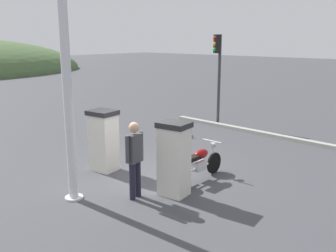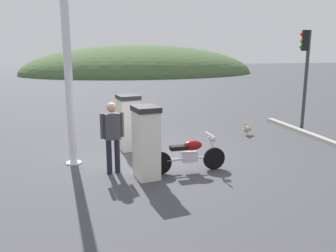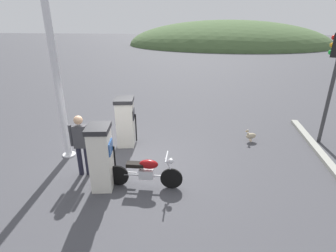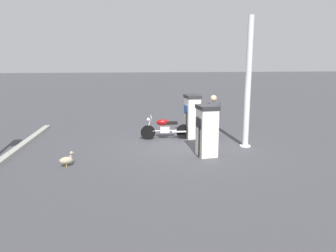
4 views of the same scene
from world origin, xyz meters
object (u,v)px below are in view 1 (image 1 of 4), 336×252
object	(u,v)px
wandering_duck	(185,130)
canopy_support_pole	(68,102)
fuel_pump_near	(174,159)
motorcycle_near_pump	(199,163)
attendant_person	(135,155)
roadside_traffic_light	(218,64)
fuel_pump_far	(104,140)

from	to	relation	value
wandering_duck	canopy_support_pole	size ratio (longest dim) A/B	0.10
fuel_pump_near	wandering_duck	world-z (taller)	fuel_pump_near
motorcycle_near_pump	attendant_person	world-z (taller)	attendant_person
attendant_person	canopy_support_pole	size ratio (longest dim) A/B	0.39
wandering_duck	attendant_person	bearing A→B (deg)	-152.53
attendant_person	wandering_duck	size ratio (longest dim) A/B	3.78
canopy_support_pole	attendant_person	bearing A→B (deg)	-47.36
wandering_duck	canopy_support_pole	bearing A→B (deg)	-165.01
motorcycle_near_pump	roadside_traffic_light	size ratio (longest dim) A/B	0.54
fuel_pump_far	attendant_person	size ratio (longest dim) A/B	0.95
attendant_person	wandering_duck	xyz separation A→B (m)	(4.96, 2.58, -0.78)
motorcycle_near_pump	canopy_support_pole	size ratio (longest dim) A/B	0.43
roadside_traffic_light	attendant_person	bearing A→B (deg)	-158.93
attendant_person	wandering_duck	distance (m)	5.64
fuel_pump_near	wandering_duck	size ratio (longest dim) A/B	3.70
fuel_pump_near	canopy_support_pole	distance (m)	2.58
fuel_pump_far	wandering_duck	size ratio (longest dim) A/B	3.58
fuel_pump_far	attendant_person	world-z (taller)	attendant_person
fuel_pump_near	wandering_duck	xyz separation A→B (m)	(4.25, 3.10, -0.64)
attendant_person	wandering_duck	bearing A→B (deg)	27.47
fuel_pump_near	roadside_traffic_light	xyz separation A→B (m)	(6.56, 3.32, 1.61)
canopy_support_pole	motorcycle_near_pump	bearing A→B (deg)	-27.58
fuel_pump_far	roadside_traffic_light	size ratio (longest dim) A/B	0.45
fuel_pump_near	wandering_duck	bearing A→B (deg)	36.09
fuel_pump_near	fuel_pump_far	distance (m)	2.46
fuel_pump_near	wandering_duck	distance (m)	5.30
wandering_duck	roadside_traffic_light	distance (m)	3.23
fuel_pump_far	roadside_traffic_light	world-z (taller)	roadside_traffic_light
fuel_pump_near	fuel_pump_far	size ratio (longest dim) A/B	1.03
attendant_person	motorcycle_near_pump	bearing A→B (deg)	-12.99
fuel_pump_near	motorcycle_near_pump	bearing A→B (deg)	5.81
fuel_pump_near	canopy_support_pole	world-z (taller)	canopy_support_pole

